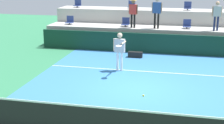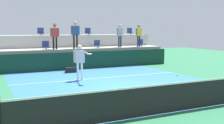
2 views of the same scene
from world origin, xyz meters
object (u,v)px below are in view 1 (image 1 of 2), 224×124
(stadium_chair_lower_far_left, at_px, (70,21))
(stadium_chair_upper_far_left, at_px, (78,4))
(stadium_chair_upper_right, at_px, (188,7))
(tennis_player, at_px, (120,48))
(stadium_chair_upper_left, at_px, (132,5))
(spectator_in_grey, at_px, (217,13))
(stadium_chair_lower_left, at_px, (126,23))
(tennis_ball, at_px, (143,96))
(equipment_bag, at_px, (135,55))
(stadium_chair_lower_right, at_px, (187,25))
(spectator_leaning_on_rail, at_px, (157,10))
(spectator_with_hat, at_px, (133,10))

(stadium_chair_lower_far_left, xyz_separation_m, stadium_chair_upper_far_left, (-0.07, 1.80, 0.85))
(stadium_chair_upper_right, height_order, tennis_player, stadium_chair_upper_right)
(stadium_chair_upper_left, bearing_deg, spectator_in_grey, -23.31)
(stadium_chair_lower_left, height_order, tennis_ball, stadium_chair_lower_left)
(stadium_chair_upper_far_left, height_order, stadium_chair_upper_right, same)
(stadium_chair_upper_left, distance_m, equipment_bag, 4.81)
(equipment_bag, bearing_deg, stadium_chair_lower_right, 42.60)
(stadium_chair_upper_far_left, bearing_deg, spectator_leaning_on_rail, -21.88)
(stadium_chair_lower_left, xyz_separation_m, stadium_chair_upper_right, (3.56, 1.80, 0.85))
(stadium_chair_upper_left, bearing_deg, equipment_bag, -77.69)
(stadium_chair_upper_right, bearing_deg, stadium_chair_lower_far_left, -165.72)
(tennis_player, distance_m, equipment_bag, 2.74)
(spectator_in_grey, bearing_deg, stadium_chair_upper_right, 125.57)
(stadium_chair_upper_right, height_order, spectator_in_grey, spectator_in_grey)
(stadium_chair_lower_left, distance_m, tennis_ball, 10.49)
(stadium_chair_lower_far_left, bearing_deg, tennis_player, -50.08)
(stadium_chair_upper_left, xyz_separation_m, tennis_player, (0.57, -6.75, -1.23))
(spectator_leaning_on_rail, bearing_deg, stadium_chair_lower_left, 168.34)
(tennis_player, bearing_deg, spectator_with_hat, 91.55)
(stadium_chair_upper_right, xyz_separation_m, tennis_ball, (-1.18, -12.00, -1.39))
(spectator_leaning_on_rail, distance_m, equipment_bag, 3.10)
(stadium_chair_lower_right, xyz_separation_m, spectator_leaning_on_rail, (-1.71, -0.38, 0.86))
(stadium_chair_upper_far_left, xyz_separation_m, equipment_bag, (4.55, -4.19, -2.16))
(stadium_chair_lower_left, height_order, spectator_in_grey, spectator_in_grey)
(stadium_chair_lower_left, xyz_separation_m, tennis_ball, (2.38, -10.20, -0.54))
(stadium_chair_upper_left, height_order, tennis_player, stadium_chair_upper_left)
(stadium_chair_upper_right, height_order, spectator_with_hat, spectator_with_hat)
(stadium_chair_lower_right, xyz_separation_m, tennis_ball, (-1.19, -10.20, -0.54))
(stadium_chair_upper_left, height_order, spectator_in_grey, spectator_in_grey)
(stadium_chair_upper_right, distance_m, tennis_player, 7.46)
(stadium_chair_upper_right, relative_size, equipment_bag, 0.68)
(tennis_ball, bearing_deg, stadium_chair_upper_left, 100.98)
(spectator_in_grey, height_order, equipment_bag, spectator_in_grey)
(stadium_chair_lower_far_left, distance_m, spectator_in_grey, 8.67)
(stadium_chair_upper_left, height_order, equipment_bag, stadium_chair_upper_left)
(stadium_chair_lower_left, distance_m, equipment_bag, 2.90)
(stadium_chair_upper_left, relative_size, spectator_with_hat, 0.32)
(stadium_chair_lower_left, xyz_separation_m, stadium_chair_lower_right, (3.57, 0.00, 0.00))
(stadium_chair_lower_right, bearing_deg, tennis_ball, -96.65)
(stadium_chair_lower_left, xyz_separation_m, tennis_player, (0.63, -4.95, -0.38))
(tennis_player, xyz_separation_m, tennis_ball, (1.76, -5.26, -0.16))
(stadium_chair_lower_right, xyz_separation_m, spectator_with_hat, (-3.07, -0.38, 0.78))
(stadium_chair_lower_left, relative_size, stadium_chair_upper_far_left, 1.00)
(stadium_chair_upper_far_left, relative_size, tennis_ball, 7.65)
(stadium_chair_lower_left, relative_size, stadium_chair_upper_right, 1.00)
(stadium_chair_upper_far_left, bearing_deg, spectator_in_grey, -14.09)
(stadium_chair_lower_right, height_order, spectator_with_hat, spectator_with_hat)
(stadium_chair_lower_left, bearing_deg, equipment_bag, -67.93)
(tennis_player, bearing_deg, equipment_bag, 82.35)
(tennis_player, bearing_deg, stadium_chair_upper_far_left, 121.94)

